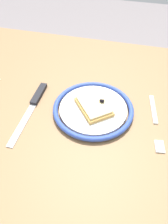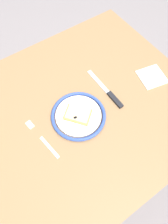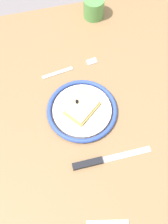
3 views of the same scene
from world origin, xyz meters
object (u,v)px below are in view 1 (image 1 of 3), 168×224
plate (93,109)px  pizza_slice_near (94,106)px  dining_table (80,138)px  knife (35,101)px  fork (155,122)px

plate → pizza_slice_near: (-0.00, 0.00, 0.01)m
dining_table → knife: 0.17m
plate → knife: size_ratio=0.94×
pizza_slice_near → fork: (-0.17, -0.00, -0.02)m
dining_table → pizza_slice_near: size_ratio=8.04×
knife → fork: bearing=-178.7°
knife → fork: size_ratio=1.19×
pizza_slice_near → fork: pizza_slice_near is taller
fork → plate: bearing=-0.0°
knife → fork: (-0.34, -0.01, -0.00)m
pizza_slice_near → plate: bearing=-20.1°
fork → knife: bearing=1.3°
fork → pizza_slice_near: bearing=0.2°
pizza_slice_near → dining_table: bearing=47.9°
knife → fork: knife is taller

